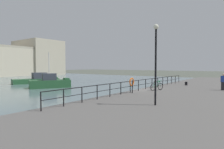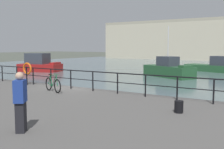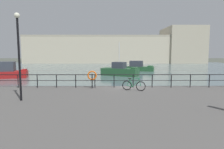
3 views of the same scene
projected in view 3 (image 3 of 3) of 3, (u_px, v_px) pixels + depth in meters
ground_plane at (128, 97)px, 16.80m from camera, size 240.00×240.00×0.00m
water_basin at (117, 68)px, 46.82m from camera, size 80.00×60.00×0.01m
quay_promenade at (138, 115)px, 10.29m from camera, size 56.00×13.00×0.92m
harbor_building at (130, 49)px, 74.97m from camera, size 63.95×17.20×13.07m
moored_cabin_cruiser at (120, 71)px, 32.10m from camera, size 6.34×4.58×5.47m
moored_green_narrowboat at (134, 67)px, 41.16m from camera, size 8.87×4.77×2.05m
moored_harbor_tender at (7, 72)px, 29.25m from camera, size 5.93×4.07×2.40m
quay_railing at (124, 79)px, 15.87m from camera, size 23.29×0.07×1.08m
parked_bicycle at (134, 85)px, 14.62m from camera, size 1.69×0.65×0.98m
life_ring_stand at (92, 76)px, 15.54m from camera, size 0.75×0.16×1.40m
quay_lamp_post at (19, 46)px, 11.26m from camera, size 0.32×0.32×5.06m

